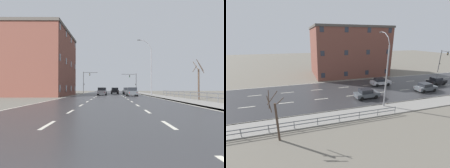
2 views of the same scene
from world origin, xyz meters
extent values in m
cube|color=#666056|center=(0.00, 48.00, -0.06)|extent=(160.00, 160.00, 0.12)
cube|color=#303033|center=(0.00, 60.00, 0.01)|extent=(14.00, 120.00, 0.02)
cube|color=beige|center=(-2.33, 23.60, 0.02)|extent=(0.16, 2.20, 0.01)
cube|color=beige|center=(-2.33, 29.00, 0.02)|extent=(0.16, 2.20, 0.01)
cube|color=beige|center=(-2.33, 34.40, 0.02)|extent=(0.16, 2.20, 0.01)
cube|color=beige|center=(-2.33, 39.80, 0.02)|extent=(0.16, 2.20, 0.01)
cube|color=beige|center=(-2.33, 45.20, 0.02)|extent=(0.16, 2.20, 0.01)
cube|color=beige|center=(-2.33, 50.60, 0.02)|extent=(0.16, 2.20, 0.01)
cube|color=beige|center=(-2.33, 56.00, 0.02)|extent=(0.16, 2.20, 0.01)
cube|color=beige|center=(-2.33, 61.40, 0.02)|extent=(0.16, 2.20, 0.01)
cube|color=beige|center=(-2.33, 66.80, 0.02)|extent=(0.16, 2.20, 0.01)
cube|color=beige|center=(2.33, 23.60, 0.02)|extent=(0.16, 2.20, 0.01)
cube|color=beige|center=(2.33, 29.00, 0.02)|extent=(0.16, 2.20, 0.01)
cube|color=beige|center=(2.33, 34.40, 0.02)|extent=(0.16, 2.20, 0.01)
cube|color=beige|center=(2.33, 39.80, 0.02)|extent=(0.16, 2.20, 0.01)
cube|color=beige|center=(2.33, 45.20, 0.02)|extent=(0.16, 2.20, 0.01)
cube|color=beige|center=(2.33, 50.60, 0.02)|extent=(0.16, 2.20, 0.01)
cube|color=beige|center=(2.33, 56.00, 0.02)|extent=(0.16, 2.20, 0.01)
cube|color=beige|center=(2.33, 61.40, 0.02)|extent=(0.16, 2.20, 0.01)
cube|color=beige|center=(-6.85, 60.00, 0.02)|extent=(0.16, 120.00, 0.01)
cube|color=#515459|center=(9.85, 23.82, 0.55)|extent=(0.06, 37.93, 0.08)
cylinder|color=#515459|center=(9.85, 25.08, 0.50)|extent=(0.07, 0.07, 1.00)
cylinder|color=#515459|center=(9.85, 27.61, 0.50)|extent=(0.07, 0.07, 1.00)
cylinder|color=#515459|center=(9.85, 30.14, 0.50)|extent=(0.07, 0.07, 1.00)
cylinder|color=#515459|center=(9.85, 32.67, 0.50)|extent=(0.07, 0.07, 1.00)
cylinder|color=#515459|center=(9.85, 35.20, 0.50)|extent=(0.07, 0.07, 1.00)
cylinder|color=#515459|center=(9.85, 37.72, 0.50)|extent=(0.07, 0.07, 1.00)
cylinder|color=#515459|center=(9.85, 40.25, 0.50)|extent=(0.07, 0.07, 1.00)
cylinder|color=#515459|center=(9.85, 42.78, 0.50)|extent=(0.07, 0.07, 1.00)
cylinder|color=slate|center=(7.60, 42.57, 4.33)|extent=(0.20, 0.20, 8.66)
cylinder|color=slate|center=(7.39, 42.57, 9.12)|extent=(0.53, 0.11, 0.97)
cylinder|color=slate|center=(6.76, 42.57, 9.87)|extent=(0.89, 0.11, 0.67)
cylinder|color=slate|center=(5.84, 42.57, 10.25)|extent=(1.02, 0.11, 0.28)
cube|color=#333335|center=(5.34, 42.57, 10.29)|extent=(0.56, 0.24, 0.12)
cylinder|color=#38383A|center=(-7.90, 70.43, 3.17)|extent=(0.18, 0.18, 6.35)
cylinder|color=#38383A|center=(-5.80, 70.43, 6.10)|extent=(4.19, 0.12, 0.12)
cube|color=black|center=(-6.01, 70.43, 5.55)|extent=(0.20, 0.28, 0.80)
sphere|color=#2D2D2D|center=(-6.01, 70.28, 5.81)|extent=(0.14, 0.14, 0.14)
sphere|color=#F2AD19|center=(-6.01, 70.28, 5.55)|extent=(0.14, 0.14, 0.14)
sphere|color=#2D2D2D|center=(-6.01, 70.28, 5.29)|extent=(0.14, 0.14, 0.14)
cube|color=black|center=(-7.68, 70.38, 2.60)|extent=(0.18, 0.12, 0.32)
cube|color=#474C51|center=(3.96, 53.79, 0.65)|extent=(1.95, 4.18, 0.64)
cube|color=black|center=(3.97, 53.54, 1.27)|extent=(1.65, 2.07, 0.60)
cube|color=slate|center=(3.92, 54.49, 1.25)|extent=(1.41, 0.14, 0.51)
cylinder|color=black|center=(4.71, 55.10, 0.33)|extent=(0.25, 0.67, 0.66)
cylinder|color=black|center=(3.09, 55.02, 0.33)|extent=(0.25, 0.67, 0.66)
cylinder|color=black|center=(4.82, 52.56, 0.33)|extent=(0.25, 0.67, 0.66)
cylinder|color=black|center=(3.21, 52.49, 0.33)|extent=(0.25, 0.67, 0.66)
cube|color=red|center=(3.39, 51.73, 0.65)|extent=(0.16, 0.05, 0.14)
cube|color=red|center=(4.71, 51.79, 0.65)|extent=(0.16, 0.05, 0.14)
cube|color=#B7B7BC|center=(-1.59, 47.71, 0.65)|extent=(1.88, 4.15, 0.64)
cube|color=black|center=(-1.59, 47.46, 1.27)|extent=(1.62, 2.05, 0.60)
cube|color=slate|center=(-1.56, 48.41, 1.25)|extent=(1.41, 0.12, 0.51)
cylinder|color=black|center=(-0.74, 48.96, 0.33)|extent=(0.24, 0.67, 0.66)
cylinder|color=black|center=(-2.36, 49.00, 0.33)|extent=(0.24, 0.67, 0.66)
cylinder|color=black|center=(-0.81, 46.42, 0.33)|extent=(0.24, 0.67, 0.66)
cylinder|color=black|center=(-2.43, 46.46, 0.33)|extent=(0.24, 0.67, 0.66)
cube|color=red|center=(-2.30, 45.70, 0.65)|extent=(0.16, 0.04, 0.14)
cube|color=red|center=(-0.99, 45.66, 0.65)|extent=(0.16, 0.04, 0.14)
cube|color=black|center=(1.20, 59.56, 0.65)|extent=(1.99, 4.19, 0.64)
cube|color=black|center=(1.21, 59.31, 1.27)|extent=(1.67, 2.08, 0.60)
cube|color=slate|center=(1.16, 60.26, 1.25)|extent=(1.41, 0.16, 0.51)
cylinder|color=black|center=(1.94, 60.87, 0.33)|extent=(0.26, 0.67, 0.66)
cylinder|color=black|center=(0.32, 60.78, 0.33)|extent=(0.26, 0.67, 0.66)
cylinder|color=black|center=(2.08, 58.33, 0.33)|extent=(0.26, 0.67, 0.66)
cylinder|color=black|center=(0.46, 58.24, 0.33)|extent=(0.26, 0.67, 0.66)
cube|color=red|center=(0.65, 57.49, 0.65)|extent=(0.16, 0.05, 0.14)
cube|color=red|center=(1.97, 57.57, 0.65)|extent=(0.16, 0.05, 0.14)
cube|color=#474C51|center=(3.93, 41.71, 0.65)|extent=(1.90, 4.16, 0.64)
cube|color=black|center=(3.93, 41.46, 1.27)|extent=(1.63, 2.05, 0.60)
cube|color=slate|center=(3.90, 42.40, 1.25)|extent=(1.41, 0.13, 0.51)
cylinder|color=black|center=(4.69, 43.00, 0.33)|extent=(0.24, 0.67, 0.66)
cylinder|color=black|center=(3.07, 42.95, 0.33)|extent=(0.24, 0.67, 0.66)
cylinder|color=black|center=(4.78, 40.46, 0.33)|extent=(0.24, 0.67, 0.66)
cylinder|color=black|center=(3.16, 40.41, 0.33)|extent=(0.24, 0.67, 0.66)
cube|color=red|center=(3.34, 39.65, 0.65)|extent=(0.16, 0.05, 0.14)
cube|color=red|center=(4.66, 39.70, 0.65)|extent=(0.16, 0.05, 0.14)
cube|color=brown|center=(-14.33, 44.93, 5.94)|extent=(12.80, 18.87, 11.88)
cube|color=#4C4742|center=(-14.33, 44.93, 12.13)|extent=(13.06, 19.25, 0.50)
cube|color=#282D38|center=(-7.91, 36.70, 1.40)|extent=(0.04, 0.90, 1.10)
cube|color=#282D38|center=(-7.91, 42.18, 1.40)|extent=(0.04, 0.90, 1.10)
cube|color=#282D38|center=(-7.91, 47.67, 1.40)|extent=(0.04, 0.90, 1.10)
cube|color=#282D38|center=(-7.91, 53.16, 1.40)|extent=(0.04, 0.90, 1.10)
cube|color=#282D38|center=(-7.91, 36.70, 6.34)|extent=(0.04, 0.90, 1.10)
cube|color=#282D38|center=(-7.91, 42.18, 6.34)|extent=(0.04, 0.90, 1.10)
cube|color=#282D38|center=(-7.91, 47.67, 6.34)|extent=(0.04, 0.90, 1.10)
cube|color=#282D38|center=(-7.91, 53.16, 6.34)|extent=(0.04, 0.90, 1.10)
cube|color=#282D38|center=(-7.91, 36.70, 11.28)|extent=(0.04, 0.90, 1.10)
cube|color=#282D38|center=(-7.91, 42.18, 11.28)|extent=(0.04, 0.90, 1.10)
cube|color=#282D38|center=(-7.91, 47.67, 11.28)|extent=(0.04, 0.90, 1.10)
cube|color=#282D38|center=(-7.91, 53.16, 11.28)|extent=(0.04, 0.90, 1.10)
cylinder|color=#423328|center=(11.27, 28.73, 1.94)|extent=(0.20, 0.20, 3.89)
cylinder|color=#423328|center=(10.93, 29.16, 3.93)|extent=(0.83, 0.80, 0.92)
cylinder|color=#423328|center=(11.29, 28.29, 4.33)|extent=(0.93, 0.10, 1.44)
cylinder|color=#423328|center=(10.81, 28.52, 4.27)|extent=(0.43, 0.98, 1.18)
cylinder|color=#423328|center=(11.44, 28.30, 3.95)|extent=(0.91, 0.43, 1.29)
camera|label=1|loc=(0.07, -2.02, 1.44)|focal=39.13mm
camera|label=2|loc=(24.48, 30.78, 9.44)|focal=23.73mm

